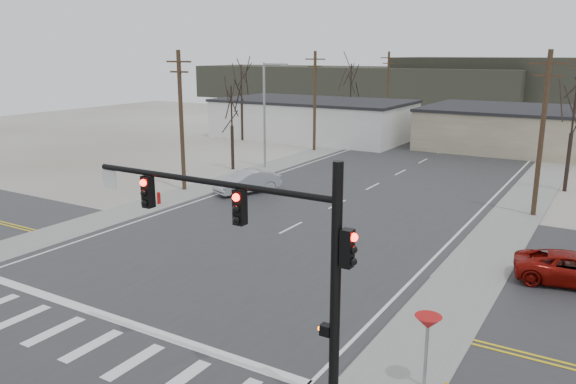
% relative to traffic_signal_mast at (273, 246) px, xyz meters
% --- Properties ---
extents(ground, '(140.00, 140.00, 0.00)m').
position_rel_traffic_signal_mast_xyz_m(ground, '(-7.89, 6.20, -4.67)').
color(ground, silver).
rests_on(ground, ground).
extents(main_road, '(18.00, 110.00, 0.05)m').
position_rel_traffic_signal_mast_xyz_m(main_road, '(-7.89, 21.20, -4.65)').
color(main_road, '#2A2A2D').
rests_on(main_road, ground).
extents(cross_road, '(90.00, 10.00, 0.04)m').
position_rel_traffic_signal_mast_xyz_m(cross_road, '(-7.89, 6.20, -4.65)').
color(cross_road, '#2A2A2D').
rests_on(cross_road, ground).
extents(sidewalk_left, '(3.00, 90.00, 0.06)m').
position_rel_traffic_signal_mast_xyz_m(sidewalk_left, '(-18.49, 26.20, -4.64)').
color(sidewalk_left, gray).
rests_on(sidewalk_left, ground).
extents(sidewalk_right, '(3.00, 90.00, 0.06)m').
position_rel_traffic_signal_mast_xyz_m(sidewalk_right, '(2.71, 26.20, -4.64)').
color(sidewalk_right, gray).
rests_on(sidewalk_right, ground).
extents(traffic_signal_mast, '(8.95, 0.43, 7.20)m').
position_rel_traffic_signal_mast_xyz_m(traffic_signal_mast, '(0.00, 0.00, 0.00)').
color(traffic_signal_mast, black).
rests_on(traffic_signal_mast, ground).
extents(fire_hydrant, '(0.24, 0.24, 0.87)m').
position_rel_traffic_signal_mast_xyz_m(fire_hydrant, '(-18.09, 14.20, -4.22)').
color(fire_hydrant, '#A50C0C').
rests_on(fire_hydrant, ground).
extents(yield_sign, '(0.80, 0.80, 2.35)m').
position_rel_traffic_signal_mast_xyz_m(yield_sign, '(3.61, 2.70, -2.61)').
color(yield_sign, gray).
rests_on(yield_sign, ground).
extents(building_left_far, '(22.30, 12.30, 4.50)m').
position_rel_traffic_signal_mast_xyz_m(building_left_far, '(-23.89, 46.20, -2.42)').
color(building_left_far, silver).
rests_on(building_left_far, ground).
extents(building_right_far, '(26.30, 14.30, 4.30)m').
position_rel_traffic_signal_mast_xyz_m(building_right_far, '(2.11, 50.20, -2.52)').
color(building_right_far, '#B8AE8C').
rests_on(building_right_far, ground).
extents(upole_left_b, '(2.20, 0.30, 10.00)m').
position_rel_traffic_signal_mast_xyz_m(upole_left_b, '(-19.39, 18.20, 0.55)').
color(upole_left_b, '#402E1D').
rests_on(upole_left_b, ground).
extents(upole_left_c, '(2.20, 0.30, 10.00)m').
position_rel_traffic_signal_mast_xyz_m(upole_left_c, '(-19.39, 38.20, 0.55)').
color(upole_left_c, '#402E1D').
rests_on(upole_left_c, ground).
extents(upole_left_d, '(2.20, 0.30, 10.00)m').
position_rel_traffic_signal_mast_xyz_m(upole_left_d, '(-19.39, 58.20, 0.55)').
color(upole_left_d, '#402E1D').
rests_on(upole_left_d, ground).
extents(upole_right_a, '(2.20, 0.30, 10.00)m').
position_rel_traffic_signal_mast_xyz_m(upole_right_a, '(3.61, 24.20, 0.55)').
color(upole_right_a, '#402E1D').
rests_on(upole_right_a, ground).
extents(upole_right_b, '(2.20, 0.30, 10.00)m').
position_rel_traffic_signal_mast_xyz_m(upole_right_b, '(3.61, 46.20, 0.55)').
color(upole_right_b, '#402E1D').
rests_on(upole_right_b, ground).
extents(streetlight_main, '(2.40, 0.25, 9.00)m').
position_rel_traffic_signal_mast_xyz_m(streetlight_main, '(-18.69, 28.20, 0.41)').
color(streetlight_main, gray).
rests_on(streetlight_main, ground).
extents(tree_left_near, '(3.30, 3.30, 7.35)m').
position_rel_traffic_signal_mast_xyz_m(tree_left_near, '(-20.89, 26.20, 0.55)').
color(tree_left_near, black).
rests_on(tree_left_near, ground).
extents(tree_right_mid, '(3.74, 3.74, 8.33)m').
position_rel_traffic_signal_mast_xyz_m(tree_right_mid, '(4.61, 32.20, 1.26)').
color(tree_right_mid, black).
rests_on(tree_right_mid, ground).
extents(tree_left_far, '(3.96, 3.96, 8.82)m').
position_rel_traffic_signal_mast_xyz_m(tree_left_far, '(-21.89, 52.20, 1.61)').
color(tree_left_far, black).
rests_on(tree_left_far, ground).
extents(tree_left_mid, '(3.96, 3.96, 8.82)m').
position_rel_traffic_signal_mast_xyz_m(tree_left_mid, '(-29.89, 40.20, 1.61)').
color(tree_left_mid, black).
rests_on(tree_left_mid, ground).
extents(hill_left, '(70.00, 18.00, 7.00)m').
position_rel_traffic_signal_mast_xyz_m(hill_left, '(-42.89, 98.20, -1.17)').
color(hill_left, '#333026').
rests_on(hill_left, ground).
extents(sedan_crossing, '(3.52, 5.08, 1.59)m').
position_rel_traffic_signal_mast_xyz_m(sedan_crossing, '(-14.86, 19.82, -3.83)').
color(sedan_crossing, '#9DA1A7').
rests_on(sedan_crossing, main_road).
extents(car_far_a, '(2.61, 5.34, 1.49)m').
position_rel_traffic_signal_mast_xyz_m(car_far_a, '(-0.53, 51.02, -3.88)').
color(car_far_a, black).
rests_on(car_far_a, main_road).
extents(car_far_b, '(3.06, 4.69, 1.48)m').
position_rel_traffic_signal_mast_xyz_m(car_far_b, '(-10.25, 68.71, -3.89)').
color(car_far_b, black).
rests_on(car_far_b, main_road).
extents(car_parked_red, '(5.21, 3.07, 1.36)m').
position_rel_traffic_signal_mast_xyz_m(car_parked_red, '(6.70, 13.63, -3.96)').
color(car_parked_red, maroon).
rests_on(car_parked_red, parking_lot).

